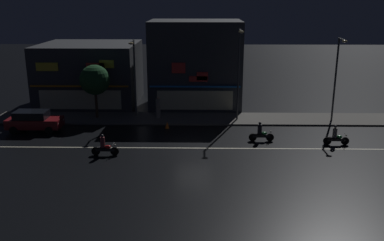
% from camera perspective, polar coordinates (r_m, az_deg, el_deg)
% --- Properties ---
extents(ground_plane, '(140.00, 140.00, 0.00)m').
position_cam_1_polar(ground_plane, '(30.37, 0.18, -3.77)').
color(ground_plane, black).
extents(lane_divider_stripe, '(33.82, 0.16, 0.01)m').
position_cam_1_polar(lane_divider_stripe, '(30.37, 0.18, -3.76)').
color(lane_divider_stripe, beige).
rests_on(lane_divider_stripe, ground).
extents(sidewalk_far, '(35.60, 3.77, 0.14)m').
position_cam_1_polar(sidewalk_far, '(37.45, 0.36, 0.26)').
color(sidewalk_far, '#5B5954').
rests_on(sidewalk_far, ground).
extents(storefront_left_block, '(8.77, 6.64, 8.36)m').
position_cam_1_polar(storefront_left_block, '(41.59, 0.46, 7.66)').
color(storefront_left_block, '#383A3F').
rests_on(storefront_left_block, ground).
extents(storefront_center_block, '(9.54, 8.84, 6.04)m').
position_cam_1_polar(storefront_center_block, '(44.28, -13.57, 6.22)').
color(storefront_center_block, '#383A3F').
rests_on(storefront_center_block, ground).
extents(streetlamp_west, '(0.44, 1.64, 6.81)m').
position_cam_1_polar(streetlamp_west, '(37.42, -7.84, 6.55)').
color(streetlamp_west, '#47494C').
rests_on(streetlamp_west, sidewalk_far).
extents(streetlamp_mid, '(0.44, 1.64, 7.85)m').
position_cam_1_polar(streetlamp_mid, '(36.06, 6.35, 7.10)').
color(streetlamp_mid, '#47494C').
rests_on(streetlamp_mid, sidewalk_far).
extents(streetlamp_east, '(0.44, 1.64, 7.13)m').
position_cam_1_polar(streetlamp_east, '(37.59, 19.03, 6.11)').
color(streetlamp_east, '#47494C').
rests_on(streetlamp_east, sidewalk_far).
extents(pedestrian_on_sidewalk, '(0.40, 0.40, 1.93)m').
position_cam_1_polar(pedestrian_on_sidewalk, '(37.34, -4.62, 1.68)').
color(pedestrian_on_sidewalk, gray).
rests_on(pedestrian_on_sidewalk, sidewalk_far).
extents(street_tree, '(2.63, 2.63, 4.72)m').
position_cam_1_polar(street_tree, '(37.79, -13.04, 5.37)').
color(street_tree, '#473323').
rests_on(street_tree, sidewalk_far).
extents(parked_car_near_kerb, '(4.30, 1.98, 1.67)m').
position_cam_1_polar(parked_car_near_kerb, '(36.35, -20.65, -0.01)').
color(parked_car_near_kerb, maroon).
rests_on(parked_car_near_kerb, ground).
extents(motorcycle_lead, '(1.90, 0.60, 1.52)m').
position_cam_1_polar(motorcycle_lead, '(32.06, 9.31, -1.70)').
color(motorcycle_lead, black).
rests_on(motorcycle_lead, ground).
extents(motorcycle_following, '(1.90, 0.60, 1.52)m').
position_cam_1_polar(motorcycle_following, '(29.45, -11.82, -3.48)').
color(motorcycle_following, black).
rests_on(motorcycle_following, ground).
extents(motorcycle_trailing_far, '(1.90, 0.60, 1.52)m').
position_cam_1_polar(motorcycle_trailing_far, '(32.60, 18.92, -2.09)').
color(motorcycle_trailing_far, black).
rests_on(motorcycle_trailing_far, ground).
extents(traffic_cone, '(0.36, 0.36, 0.55)m').
position_cam_1_polar(traffic_cone, '(34.94, -3.39, -0.61)').
color(traffic_cone, orange).
rests_on(traffic_cone, ground).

